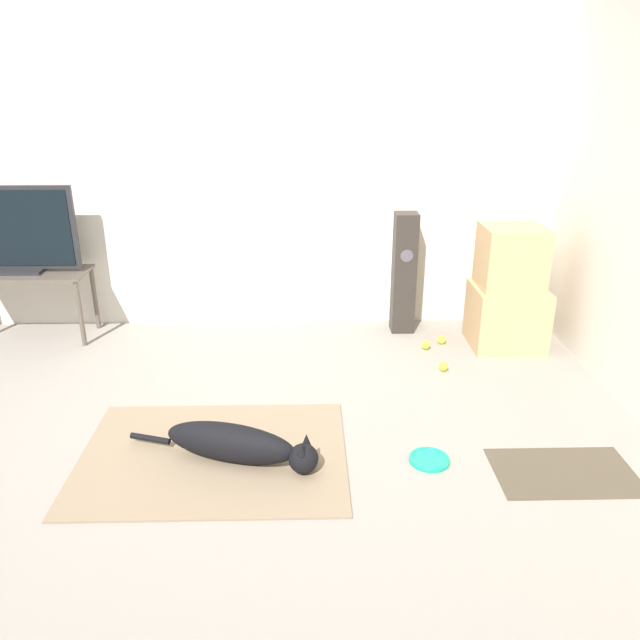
{
  "coord_description": "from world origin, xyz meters",
  "views": [
    {
      "loc": [
        0.6,
        -2.78,
        1.93
      ],
      "look_at": [
        0.69,
        0.96,
        0.45
      ],
      "focal_mm": 35.0,
      "sensor_mm": 36.0,
      "label": 1
    }
  ],
  "objects_px": {
    "cardboard_box_upper": "(511,257)",
    "tv": "(16,231)",
    "cardboard_box_lower": "(506,316)",
    "tennis_ball_by_boxes": "(443,366)",
    "frisbee": "(429,459)",
    "dog": "(239,444)",
    "floor_speaker": "(404,273)",
    "tv_stand": "(26,282)",
    "tennis_ball_loose_on_carpet": "(426,345)",
    "tennis_ball_near_speaker": "(441,340)"
  },
  "relations": [
    {
      "from": "cardboard_box_upper",
      "to": "tv",
      "type": "bearing_deg",
      "value": 176.4
    },
    {
      "from": "cardboard_box_lower",
      "to": "tennis_ball_by_boxes",
      "type": "relative_size",
      "value": 7.94
    },
    {
      "from": "frisbee",
      "to": "cardboard_box_upper",
      "type": "relative_size",
      "value": 0.48
    },
    {
      "from": "dog",
      "to": "floor_speaker",
      "type": "height_order",
      "value": "floor_speaker"
    },
    {
      "from": "cardboard_box_upper",
      "to": "tv_stand",
      "type": "height_order",
      "value": "cardboard_box_upper"
    },
    {
      "from": "floor_speaker",
      "to": "tennis_ball_by_boxes",
      "type": "relative_size",
      "value": 14.45
    },
    {
      "from": "tv",
      "to": "tennis_ball_loose_on_carpet",
      "type": "bearing_deg",
      "value": -5.87
    },
    {
      "from": "tv",
      "to": "tennis_ball_near_speaker",
      "type": "relative_size",
      "value": 13.32
    },
    {
      "from": "tv",
      "to": "tennis_ball_loose_on_carpet",
      "type": "height_order",
      "value": "tv"
    },
    {
      "from": "cardboard_box_lower",
      "to": "tv",
      "type": "relative_size",
      "value": 0.6
    },
    {
      "from": "frisbee",
      "to": "tennis_ball_loose_on_carpet",
      "type": "bearing_deg",
      "value": 80.4
    },
    {
      "from": "cardboard_box_upper",
      "to": "floor_speaker",
      "type": "distance_m",
      "value": 0.82
    },
    {
      "from": "tennis_ball_by_boxes",
      "to": "cardboard_box_upper",
      "type": "bearing_deg",
      "value": 39.75
    },
    {
      "from": "frisbee",
      "to": "cardboard_box_lower",
      "type": "relative_size",
      "value": 0.42
    },
    {
      "from": "tv_stand",
      "to": "cardboard_box_lower",
      "type": "bearing_deg",
      "value": -3.76
    },
    {
      "from": "tv",
      "to": "tennis_ball_loose_on_carpet",
      "type": "xyz_separation_m",
      "value": [
        3.04,
        -0.31,
        -0.82
      ]
    },
    {
      "from": "tennis_ball_loose_on_carpet",
      "to": "tv_stand",
      "type": "bearing_deg",
      "value": 174.18
    },
    {
      "from": "dog",
      "to": "cardboard_box_upper",
      "type": "distance_m",
      "value": 2.48
    },
    {
      "from": "cardboard_box_lower",
      "to": "tv",
      "type": "bearing_deg",
      "value": 176.2
    },
    {
      "from": "dog",
      "to": "floor_speaker",
      "type": "xyz_separation_m",
      "value": [
        1.13,
        1.83,
        0.36
      ]
    },
    {
      "from": "tv_stand",
      "to": "tennis_ball_near_speaker",
      "type": "relative_size",
      "value": 14.34
    },
    {
      "from": "tv",
      "to": "tv_stand",
      "type": "bearing_deg",
      "value": -90.0
    },
    {
      "from": "floor_speaker",
      "to": "cardboard_box_lower",
      "type": "bearing_deg",
      "value": -23.06
    },
    {
      "from": "tennis_ball_by_boxes",
      "to": "tv",
      "type": "bearing_deg",
      "value": 167.55
    },
    {
      "from": "cardboard_box_upper",
      "to": "tv_stand",
      "type": "relative_size",
      "value": 0.48
    },
    {
      "from": "tennis_ball_near_speaker",
      "to": "cardboard_box_lower",
      "type": "bearing_deg",
      "value": -3.1
    },
    {
      "from": "dog",
      "to": "tennis_ball_near_speaker",
      "type": "height_order",
      "value": "dog"
    },
    {
      "from": "cardboard_box_upper",
      "to": "tv_stand",
      "type": "distance_m",
      "value": 3.65
    },
    {
      "from": "cardboard_box_lower",
      "to": "tv",
      "type": "distance_m",
      "value": 3.71
    },
    {
      "from": "floor_speaker",
      "to": "tennis_ball_loose_on_carpet",
      "type": "relative_size",
      "value": 14.45
    },
    {
      "from": "frisbee",
      "to": "tennis_ball_by_boxes",
      "type": "distance_m",
      "value": 1.13
    },
    {
      "from": "tennis_ball_near_speaker",
      "to": "tennis_ball_loose_on_carpet",
      "type": "bearing_deg",
      "value": -145.42
    },
    {
      "from": "dog",
      "to": "tennis_ball_loose_on_carpet",
      "type": "xyz_separation_m",
      "value": [
        1.26,
        1.45,
        -0.08
      ]
    },
    {
      "from": "tv_stand",
      "to": "dog",
      "type": "bearing_deg",
      "value": -44.67
    },
    {
      "from": "tennis_ball_loose_on_carpet",
      "to": "dog",
      "type": "bearing_deg",
      "value": -131.1
    },
    {
      "from": "cardboard_box_lower",
      "to": "tennis_ball_near_speaker",
      "type": "relative_size",
      "value": 7.94
    },
    {
      "from": "frisbee",
      "to": "tennis_ball_by_boxes",
      "type": "height_order",
      "value": "tennis_ball_by_boxes"
    },
    {
      "from": "cardboard_box_lower",
      "to": "tennis_ball_near_speaker",
      "type": "xyz_separation_m",
      "value": [
        -0.47,
        0.03,
        -0.2
      ]
    },
    {
      "from": "frisbee",
      "to": "floor_speaker",
      "type": "distance_m",
      "value": 1.9
    },
    {
      "from": "tennis_ball_by_boxes",
      "to": "tennis_ball_near_speaker",
      "type": "distance_m",
      "value": 0.47
    },
    {
      "from": "frisbee",
      "to": "dog",
      "type": "bearing_deg",
      "value": 179.24
    },
    {
      "from": "cardboard_box_lower",
      "to": "tennis_ball_near_speaker",
      "type": "height_order",
      "value": "cardboard_box_lower"
    },
    {
      "from": "tennis_ball_loose_on_carpet",
      "to": "floor_speaker",
      "type": "bearing_deg",
      "value": 108.55
    },
    {
      "from": "cardboard_box_upper",
      "to": "tv",
      "type": "relative_size",
      "value": 0.52
    },
    {
      "from": "dog",
      "to": "tennis_ball_loose_on_carpet",
      "type": "bearing_deg",
      "value": 48.9
    },
    {
      "from": "tennis_ball_by_boxes",
      "to": "dog",
      "type": "bearing_deg",
      "value": -140.75
    },
    {
      "from": "frisbee",
      "to": "tennis_ball_near_speaker",
      "type": "xyz_separation_m",
      "value": [
        0.39,
        1.55,
        0.02
      ]
    },
    {
      "from": "cardboard_box_lower",
      "to": "tennis_ball_by_boxes",
      "type": "xyz_separation_m",
      "value": [
        -0.55,
        -0.44,
        -0.2
      ]
    },
    {
      "from": "dog",
      "to": "tennis_ball_near_speaker",
      "type": "bearing_deg",
      "value": 47.76
    },
    {
      "from": "tennis_ball_near_speaker",
      "to": "tennis_ball_loose_on_carpet",
      "type": "distance_m",
      "value": 0.17
    }
  ]
}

